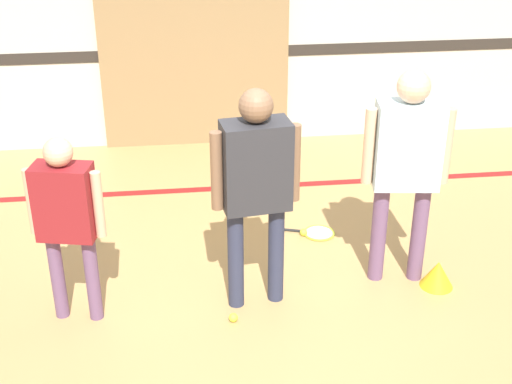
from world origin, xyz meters
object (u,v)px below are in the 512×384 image
(person_student_right, at_px, (407,156))
(tennis_ball_near_instructor, at_px, (233,318))
(person_instructor, at_px, (256,177))
(person_student_left, at_px, (66,211))
(training_cone, at_px, (438,274))
(racket_spare_on_floor, at_px, (317,233))
(tennis_ball_by_spare_racket, at_px, (304,232))

(person_student_right, bearing_deg, tennis_ball_near_instructor, 24.87)
(person_instructor, bearing_deg, person_student_left, 174.01)
(person_instructor, distance_m, training_cone, 1.68)
(person_student_left, bearing_deg, person_student_right, 17.69)
(racket_spare_on_floor, bearing_deg, person_student_right, 140.00)
(person_student_right, xyz_separation_m, training_cone, (0.29, -0.16, -0.93))
(training_cone, bearing_deg, tennis_ball_by_spare_racket, 134.92)
(person_student_left, bearing_deg, tennis_ball_near_instructor, 2.20)
(racket_spare_on_floor, height_order, tennis_ball_near_instructor, tennis_ball_near_instructor)
(racket_spare_on_floor, xyz_separation_m, tennis_ball_by_spare_racket, (-0.12, -0.02, 0.02))
(person_student_right, height_order, tennis_ball_by_spare_racket, person_student_right)
(person_student_left, height_order, tennis_ball_by_spare_racket, person_student_left)
(person_instructor, xyz_separation_m, training_cone, (1.41, 0.03, -0.92))
(person_student_right, relative_size, tennis_ball_near_instructor, 25.51)
(person_student_left, relative_size, training_cone, 5.45)
(person_student_right, bearing_deg, racket_spare_on_floor, -50.54)
(racket_spare_on_floor, relative_size, tennis_ball_near_instructor, 7.38)
(person_student_right, distance_m, tennis_ball_near_instructor, 1.71)
(person_student_left, xyz_separation_m, training_cone, (2.70, 0.07, -0.75))
(tennis_ball_by_spare_racket, bearing_deg, person_student_left, -152.37)
(person_student_left, distance_m, person_student_right, 2.43)
(person_student_left, bearing_deg, person_instructor, 13.96)
(person_instructor, relative_size, person_student_left, 1.19)
(tennis_ball_near_instructor, distance_m, training_cone, 1.62)
(person_student_left, distance_m, tennis_ball_near_instructor, 1.39)
(person_instructor, bearing_deg, tennis_ball_near_instructor, -137.02)
(person_instructor, relative_size, tennis_ball_by_spare_racket, 25.11)
(person_instructor, bearing_deg, tennis_ball_by_spare_racket, 52.48)
(tennis_ball_by_spare_racket, bearing_deg, racket_spare_on_floor, 9.10)
(racket_spare_on_floor, height_order, training_cone, training_cone)
(person_instructor, xyz_separation_m, person_student_right, (1.12, 0.19, 0.02))
(person_student_right, distance_m, racket_spare_on_floor, 1.36)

